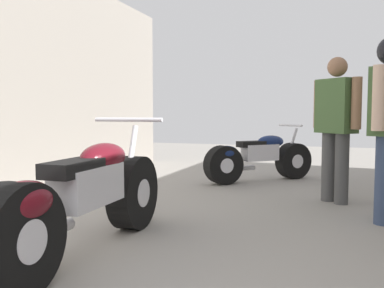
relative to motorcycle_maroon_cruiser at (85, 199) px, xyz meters
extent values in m
plane|color=gray|center=(0.80, 1.30, -0.42)|extent=(19.10, 19.10, 0.00)
cylinder|color=black|center=(-0.01, 0.78, -0.09)|extent=(0.22, 0.65, 0.65)
cylinder|color=silver|center=(-0.01, 0.78, -0.09)|extent=(0.22, 0.25, 0.25)
cylinder|color=black|center=(0.02, -0.69, -0.09)|extent=(0.22, 0.65, 0.65)
cylinder|color=silver|center=(0.02, -0.69, -0.09)|extent=(0.22, 0.25, 0.25)
cube|color=silver|center=(0.00, 0.05, 0.09)|extent=(0.26, 0.65, 0.28)
ellipsoid|color=#5B0F19|center=(0.00, 0.27, 0.27)|extent=(0.27, 0.53, 0.22)
cube|color=black|center=(0.00, -0.14, 0.24)|extent=(0.23, 0.49, 0.10)
ellipsoid|color=#5B0F19|center=(0.02, -0.64, 0.11)|extent=(0.27, 0.45, 0.24)
cylinder|color=silver|center=(-0.01, 0.74, 0.21)|extent=(0.06, 0.26, 0.59)
cylinder|color=silver|center=(-0.01, 0.70, 0.56)|extent=(0.63, 0.05, 0.04)
cylinder|color=silver|center=(-0.13, -0.26, -0.19)|extent=(0.10, 0.56, 0.09)
cylinder|color=black|center=(1.06, 4.19, -0.14)|extent=(0.55, 0.54, 0.56)
cylinder|color=silver|center=(1.06, 4.19, -0.14)|extent=(0.30, 0.31, 0.21)
cylinder|color=black|center=(0.15, 3.30, -0.14)|extent=(0.55, 0.54, 0.56)
cylinder|color=silver|center=(0.15, 3.30, -0.14)|extent=(0.30, 0.31, 0.21)
cube|color=silver|center=(0.60, 3.74, 0.02)|extent=(0.55, 0.54, 0.24)
ellipsoid|color=navy|center=(0.74, 3.88, 0.18)|extent=(0.48, 0.48, 0.19)
cube|color=black|center=(0.49, 3.63, 0.15)|extent=(0.43, 0.43, 0.09)
ellipsoid|color=navy|center=(0.18, 3.33, 0.04)|extent=(0.43, 0.43, 0.21)
cylinder|color=silver|center=(1.03, 4.16, 0.13)|extent=(0.19, 0.19, 0.51)
cylinder|color=silver|center=(1.01, 4.14, 0.42)|extent=(0.40, 0.41, 0.03)
cylinder|color=silver|center=(0.33, 3.65, -0.22)|extent=(0.40, 0.39, 0.08)
cylinder|color=#4C4C4C|center=(1.75, 2.45, -0.02)|extent=(0.22, 0.22, 0.80)
cylinder|color=#4C4C4C|center=(1.61, 2.58, -0.02)|extent=(0.22, 0.22, 0.80)
cube|color=#476638|center=(1.68, 2.52, 0.69)|extent=(0.49, 0.48, 0.61)
cylinder|color=#9E7051|center=(1.88, 2.33, 0.72)|extent=(0.15, 0.15, 0.56)
cylinder|color=#9E7051|center=(1.48, 2.70, 0.72)|extent=(0.15, 0.15, 0.56)
sphere|color=#9E7051|center=(1.68, 2.52, 1.13)|extent=(0.22, 0.22, 0.22)
cylinder|color=#384766|center=(2.11, 1.65, -0.01)|extent=(0.21, 0.21, 0.82)
cylinder|color=beige|center=(2.03, 1.49, 0.74)|extent=(0.15, 0.15, 0.58)
camera|label=1|loc=(1.68, -2.52, 0.61)|focal=39.11mm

